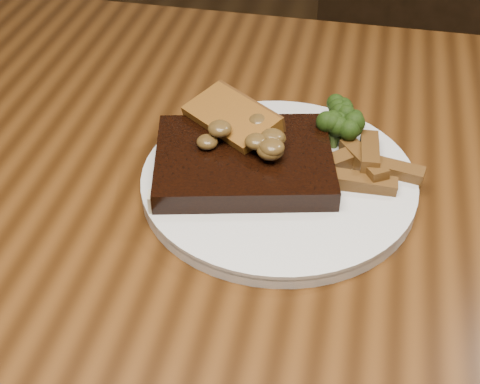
{
  "coord_description": "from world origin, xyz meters",
  "views": [
    {
      "loc": [
        0.09,
        -0.5,
        1.2
      ],
      "look_at": [
        -0.02,
        -0.01,
        0.78
      ],
      "focal_mm": 50.0,
      "sensor_mm": 36.0,
      "label": 1
    }
  ],
  "objects_px": {
    "dining_table": "(256,276)",
    "potato_wedges": "(357,170)",
    "garlic_bread": "(232,135)",
    "steak": "(244,162)",
    "plate": "(278,182)",
    "chair_far": "(417,117)"
  },
  "relations": [
    {
      "from": "potato_wedges",
      "to": "dining_table",
      "type": "bearing_deg",
      "value": -146.53
    },
    {
      "from": "steak",
      "to": "garlic_bread",
      "type": "height_order",
      "value": "steak"
    },
    {
      "from": "steak",
      "to": "chair_far",
      "type": "bearing_deg",
      "value": 56.83
    },
    {
      "from": "plate",
      "to": "chair_far",
      "type": "bearing_deg",
      "value": 73.11
    },
    {
      "from": "steak",
      "to": "potato_wedges",
      "type": "relative_size",
      "value": 1.95
    },
    {
      "from": "garlic_bread",
      "to": "potato_wedges",
      "type": "bearing_deg",
      "value": 22.18
    },
    {
      "from": "chair_far",
      "to": "potato_wedges",
      "type": "distance_m",
      "value": 0.7
    },
    {
      "from": "dining_table",
      "to": "potato_wedges",
      "type": "distance_m",
      "value": 0.16
    },
    {
      "from": "dining_table",
      "to": "potato_wedges",
      "type": "height_order",
      "value": "potato_wedges"
    },
    {
      "from": "steak",
      "to": "garlic_bread",
      "type": "relative_size",
      "value": 1.78
    },
    {
      "from": "garlic_bread",
      "to": "potato_wedges",
      "type": "distance_m",
      "value": 0.15
    },
    {
      "from": "steak",
      "to": "garlic_bread",
      "type": "xyz_separation_m",
      "value": [
        -0.02,
        0.05,
        -0.0
      ]
    },
    {
      "from": "chair_far",
      "to": "steak",
      "type": "relative_size",
      "value": 4.53
    },
    {
      "from": "steak",
      "to": "garlic_bread",
      "type": "bearing_deg",
      "value": 102.91
    },
    {
      "from": "dining_table",
      "to": "steak",
      "type": "bearing_deg",
      "value": 116.63
    },
    {
      "from": "plate",
      "to": "garlic_bread",
      "type": "bearing_deg",
      "value": 140.66
    },
    {
      "from": "chair_far",
      "to": "garlic_bread",
      "type": "distance_m",
      "value": 0.71
    },
    {
      "from": "chair_far",
      "to": "potato_wedges",
      "type": "height_order",
      "value": "chair_far"
    },
    {
      "from": "garlic_bread",
      "to": "plate",
      "type": "bearing_deg",
      "value": -3.08
    },
    {
      "from": "chair_far",
      "to": "plate",
      "type": "height_order",
      "value": "chair_far"
    },
    {
      "from": "garlic_bread",
      "to": "steak",
      "type": "bearing_deg",
      "value": -27.7
    },
    {
      "from": "plate",
      "to": "dining_table",
      "type": "bearing_deg",
      "value": -106.22
    }
  ]
}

